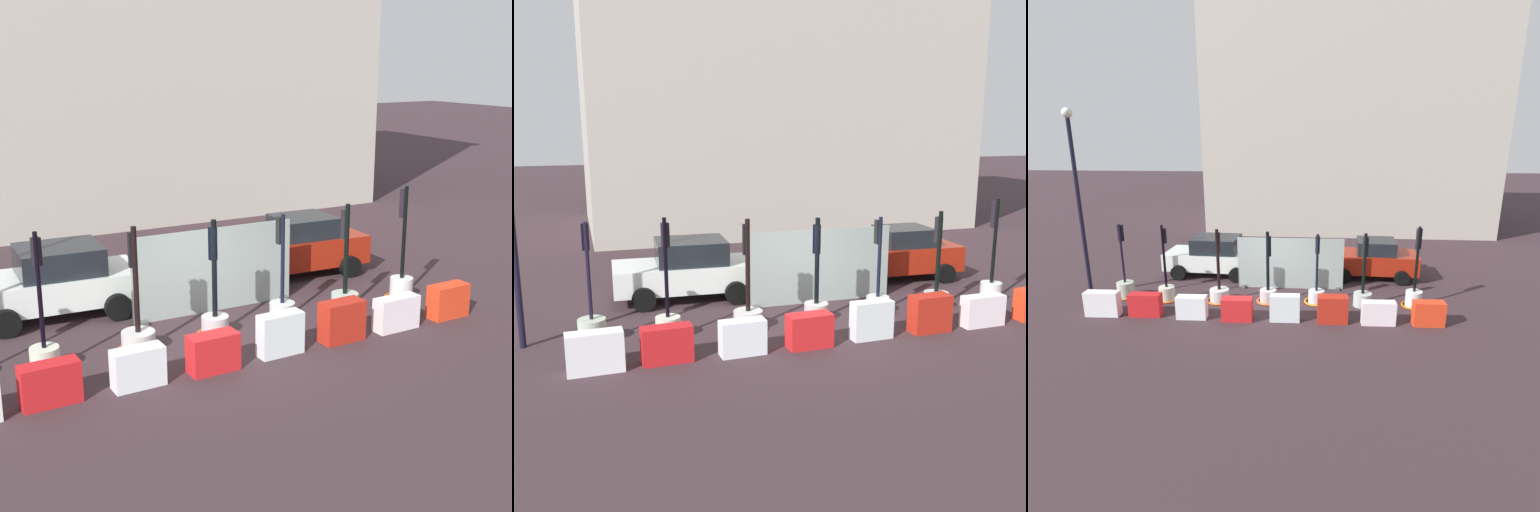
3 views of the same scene
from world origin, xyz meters
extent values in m
plane|color=#36272B|center=(0.00, 0.00, 0.00)|extent=(120.00, 120.00, 0.00)
cylinder|color=#ACB7A2|center=(-5.42, 0.48, 0.29)|extent=(0.64, 0.64, 0.58)
cylinder|color=black|center=(-5.42, 0.48, 1.71)|extent=(0.09, 0.09, 2.26)
cube|color=black|center=(-5.43, 0.60, 2.47)|extent=(0.17, 0.17, 0.61)
sphere|color=red|center=(-5.44, 0.69, 2.68)|extent=(0.10, 0.10, 0.10)
sphere|color=orange|center=(-5.44, 0.69, 2.47)|extent=(0.10, 0.10, 0.10)
sphere|color=green|center=(-5.44, 0.69, 2.27)|extent=(0.10, 0.10, 0.10)
torus|color=orange|center=(-5.42, 0.48, 0.03)|extent=(0.90, 0.90, 0.06)
cylinder|color=beige|center=(-3.71, 0.23, 0.27)|extent=(0.59, 0.59, 0.54)
cylinder|color=black|center=(-3.71, 0.23, 1.71)|extent=(0.09, 0.09, 2.34)
cube|color=black|center=(-3.69, 0.35, 2.46)|extent=(0.19, 0.18, 0.56)
sphere|color=red|center=(-3.67, 0.43, 2.65)|extent=(0.10, 0.10, 0.10)
sphere|color=orange|center=(-3.67, 0.43, 2.46)|extent=(0.10, 0.10, 0.10)
sphere|color=green|center=(-3.67, 0.43, 2.28)|extent=(0.10, 0.10, 0.10)
torus|color=orange|center=(-3.71, 0.23, 0.04)|extent=(0.80, 0.80, 0.07)
cylinder|color=beige|center=(-1.74, 0.32, 0.23)|extent=(0.72, 0.72, 0.46)
cylinder|color=black|center=(-1.74, 0.32, 1.60)|extent=(0.12, 0.12, 2.28)
cube|color=black|center=(-1.74, 0.44, 2.22)|extent=(0.16, 0.13, 0.75)
sphere|color=red|center=(-1.74, 0.52, 2.47)|extent=(0.10, 0.10, 0.10)
sphere|color=orange|center=(-1.74, 0.52, 2.22)|extent=(0.10, 0.10, 0.10)
sphere|color=green|center=(-1.74, 0.52, 1.97)|extent=(0.10, 0.10, 0.10)
torus|color=orange|center=(-1.74, 0.32, 0.03)|extent=(0.98, 0.98, 0.06)
cylinder|color=#B8AEAE|center=(0.08, 0.37, 0.24)|extent=(0.62, 0.62, 0.47)
cylinder|color=black|center=(0.08, 0.37, 1.57)|extent=(0.12, 0.12, 2.20)
cube|color=black|center=(0.12, 0.50, 2.11)|extent=(0.17, 0.18, 0.74)
sphere|color=red|center=(0.14, 0.58, 2.36)|extent=(0.09, 0.09, 0.09)
sphere|color=orange|center=(0.14, 0.58, 2.11)|extent=(0.09, 0.09, 0.09)
sphere|color=green|center=(0.14, 0.58, 1.86)|extent=(0.09, 0.09, 0.09)
torus|color=orange|center=(0.08, 0.37, 0.04)|extent=(0.87, 0.87, 0.07)
cylinder|color=silver|center=(1.87, 0.45, 0.23)|extent=(0.60, 0.60, 0.46)
cylinder|color=black|center=(1.87, 0.45, 1.53)|extent=(0.09, 0.09, 2.13)
cube|color=black|center=(1.87, 0.57, 2.18)|extent=(0.16, 0.16, 0.63)
sphere|color=red|center=(1.88, 0.67, 2.39)|extent=(0.10, 0.10, 0.10)
sphere|color=orange|center=(1.88, 0.67, 2.18)|extent=(0.10, 0.10, 0.10)
sphere|color=green|center=(1.88, 0.67, 1.97)|extent=(0.10, 0.10, 0.10)
torus|color=orange|center=(1.87, 0.45, 0.04)|extent=(0.91, 0.91, 0.07)
cylinder|color=#ACB6AF|center=(3.54, 0.27, 0.24)|extent=(0.66, 0.66, 0.48)
cylinder|color=black|center=(3.54, 0.27, 1.59)|extent=(0.11, 0.11, 2.21)
cube|color=black|center=(3.56, 0.38, 2.18)|extent=(0.20, 0.16, 0.70)
sphere|color=red|center=(3.58, 0.46, 2.41)|extent=(0.11, 0.11, 0.11)
sphere|color=orange|center=(3.58, 0.46, 2.18)|extent=(0.11, 0.11, 0.11)
sphere|color=green|center=(3.58, 0.46, 1.94)|extent=(0.11, 0.11, 0.11)
cylinder|color=silver|center=(5.37, 0.36, 0.29)|extent=(0.59, 0.59, 0.58)
cylinder|color=black|center=(5.37, 0.36, 1.76)|extent=(0.10, 0.10, 2.37)
cube|color=black|center=(5.40, 0.48, 2.49)|extent=(0.19, 0.17, 0.73)
sphere|color=red|center=(5.42, 0.56, 2.73)|extent=(0.10, 0.10, 0.10)
sphere|color=orange|center=(5.42, 0.56, 2.49)|extent=(0.10, 0.10, 0.10)
sphere|color=green|center=(5.42, 0.56, 2.25)|extent=(0.10, 0.10, 0.10)
torus|color=orange|center=(5.37, 0.36, 0.03)|extent=(0.86, 0.86, 0.07)
cube|color=white|center=(-5.42, -1.27, 0.43)|extent=(1.16, 0.44, 0.86)
cube|color=red|center=(-3.95, -1.18, 0.40)|extent=(1.09, 0.46, 0.80)
cube|color=white|center=(-2.31, -1.26, 0.39)|extent=(1.02, 0.44, 0.78)
cube|color=red|center=(-0.76, -1.29, 0.39)|extent=(1.03, 0.50, 0.78)
cube|color=silver|center=(0.83, -1.23, 0.45)|extent=(1.00, 0.40, 0.91)
cube|color=#B12215|center=(2.40, -1.21, 0.45)|extent=(1.00, 0.50, 0.91)
cube|color=white|center=(3.89, -1.25, 0.39)|extent=(1.10, 0.42, 0.78)
cube|color=silver|center=(-2.70, 3.45, 0.68)|extent=(4.18, 2.05, 0.72)
cube|color=black|center=(-2.54, 3.44, 1.37)|extent=(2.03, 1.72, 0.66)
cylinder|color=black|center=(-1.39, 4.37, 0.32)|extent=(0.65, 0.31, 0.64)
cylinder|color=black|center=(-1.48, 2.41, 0.32)|extent=(0.65, 0.31, 0.64)
cylinder|color=black|center=(-3.92, 4.49, 0.32)|extent=(0.65, 0.31, 0.64)
cylinder|color=black|center=(-4.01, 2.54, 0.32)|extent=(0.65, 0.31, 0.64)
cube|color=maroon|center=(4.23, 3.56, 0.70)|extent=(3.90, 1.88, 0.80)
cube|color=black|center=(4.39, 3.55, 1.38)|extent=(1.67, 1.58, 0.58)
cylinder|color=black|center=(3.00, 2.70, 0.30)|extent=(0.62, 0.31, 0.60)
cylinder|color=black|center=(3.08, 4.52, 0.30)|extent=(0.62, 0.31, 0.60)
cylinder|color=black|center=(5.37, 2.59, 0.30)|extent=(0.62, 0.31, 0.60)
cylinder|color=black|center=(5.45, 4.42, 0.30)|extent=(0.62, 0.31, 0.60)
cube|color=#B5ADA0|center=(3.74, 15.72, 7.79)|extent=(17.46, 9.89, 15.58)
cube|color=#91A19C|center=(0.81, 1.89, 1.04)|extent=(4.23, 0.04, 2.08)
cube|color=#4C4C4C|center=(-1.09, 1.89, 0.05)|extent=(0.16, 0.50, 0.10)
cube|color=#4C4C4C|center=(2.71, 1.89, 0.05)|extent=(0.16, 0.50, 0.10)
camera|label=1|loc=(-6.53, -13.55, 6.15)|focal=51.61mm
camera|label=2|loc=(-5.61, -13.37, 5.02)|focal=42.64mm
camera|label=3|loc=(1.79, -13.93, 5.91)|focal=29.13mm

